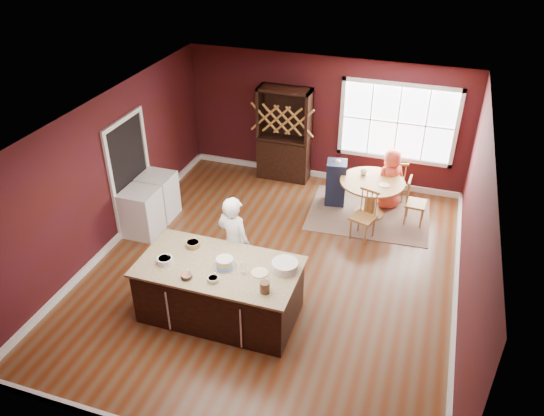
{
  "coord_description": "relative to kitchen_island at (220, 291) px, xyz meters",
  "views": [
    {
      "loc": [
        2.22,
        -6.78,
        5.63
      ],
      "look_at": [
        -0.1,
        0.26,
        1.05
      ],
      "focal_mm": 35.0,
      "sensor_mm": 36.0,
      "label": 1
    }
  ],
  "objects": [
    {
      "name": "stoneware_crock",
      "position": [
        0.82,
        -0.33,
        0.56
      ],
      "size": [
        0.14,
        0.14,
        0.16
      ],
      "primitive_type": "cylinder",
      "color": "#48331B",
      "rests_on": "kitchen_island"
    },
    {
      "name": "room_shell",
      "position": [
        0.41,
        1.28,
        0.91
      ],
      "size": [
        7.0,
        7.0,
        7.0
      ],
      "color": "brown",
      "rests_on": "ground"
    },
    {
      "name": "dryer",
      "position": [
        -2.23,
        2.2,
        0.01
      ],
      "size": [
        0.62,
        0.6,
        0.9
      ],
      "primitive_type": "cube",
      "color": "silver",
      "rests_on": "ground"
    },
    {
      "name": "bowl_blue",
      "position": [
        -0.76,
        -0.18,
        0.53
      ],
      "size": [
        0.23,
        0.23,
        0.09
      ],
      "primitive_type": "cylinder",
      "color": "silver",
      "rests_on": "kitchen_island"
    },
    {
      "name": "rug",
      "position": [
        1.67,
        3.54,
        -0.43
      ],
      "size": [
        2.42,
        1.92,
        0.01
      ],
      "primitive_type": "cube",
      "rotation": [
        0.0,
        0.0,
        0.06
      ],
      "color": "brown",
      "rests_on": "ground"
    },
    {
      "name": "baker",
      "position": [
        -0.05,
        0.72,
        0.38
      ],
      "size": [
        0.68,
        0.54,
        1.64
      ],
      "primitive_type": "imported",
      "rotation": [
        0.0,
        0.0,
        2.88
      ],
      "color": "white",
      "rests_on": "ground"
    },
    {
      "name": "dinner_plate",
      "position": [
        0.62,
        0.02,
        0.49
      ],
      "size": [
        0.24,
        0.24,
        0.02
      ],
      "primitive_type": "cylinder",
      "color": "beige",
      "rests_on": "kitchen_island"
    },
    {
      "name": "bowl_pink",
      "position": [
        -0.31,
        -0.4,
        0.51
      ],
      "size": [
        0.17,
        0.17,
        0.06
      ],
      "primitive_type": "cylinder",
      "color": "white",
      "rests_on": "kitchen_island"
    },
    {
      "name": "kitchen_island",
      "position": [
        0.0,
        0.0,
        0.0
      ],
      "size": [
        2.35,
        1.23,
        0.92
      ],
      "color": "black",
      "rests_on": "ground"
    },
    {
      "name": "toy_figurine",
      "position": [
        0.75,
        -0.28,
        0.52
      ],
      "size": [
        0.05,
        0.05,
        0.08
      ],
      "primitive_type": null,
      "color": "#FEB10A",
      "rests_on": "kitchen_island"
    },
    {
      "name": "hutch",
      "position": [
        -0.4,
        4.5,
        0.58
      ],
      "size": [
        1.12,
        0.47,
        2.05
      ],
      "primitive_type": "cube",
      "color": "black",
      "rests_on": "ground"
    },
    {
      "name": "chair_east",
      "position": [
        2.53,
        3.51,
        0.03
      ],
      "size": [
        0.4,
        0.41,
        0.94
      ],
      "primitive_type": null,
      "rotation": [
        0.0,
        0.0,
        1.52
      ],
      "color": "brown",
      "rests_on": "ground"
    },
    {
      "name": "layer_cake",
      "position": [
        0.1,
        0.01,
        0.55
      ],
      "size": [
        0.35,
        0.35,
        0.14
      ],
      "primitive_type": null,
      "color": "silver",
      "rests_on": "kitchen_island"
    },
    {
      "name": "chair_south",
      "position": [
        1.67,
        2.68,
        0.04
      ],
      "size": [
        0.51,
        0.49,
        0.96
      ],
      "primitive_type": null,
      "rotation": [
        0.0,
        0.0,
        -0.32
      ],
      "color": "brown",
      "rests_on": "ground"
    },
    {
      "name": "toddler",
      "position": [
        0.92,
        3.89,
        0.37
      ],
      "size": [
        0.18,
        0.14,
        0.26
      ],
      "primitive_type": null,
      "color": "#8CA5BF",
      "rests_on": "high_chair"
    },
    {
      "name": "seated_woman",
      "position": [
        1.97,
        3.96,
        0.19
      ],
      "size": [
        0.73,
        0.68,
        1.25
      ],
      "primitive_type": "imported",
      "rotation": [
        0.0,
        0.0,
        3.77
      ],
      "color": "#E84A35",
      "rests_on": "ground"
    },
    {
      "name": "chair_north",
      "position": [
        2.05,
        4.27,
        0.03
      ],
      "size": [
        0.47,
        0.46,
        0.93
      ],
      "primitive_type": null,
      "rotation": [
        0.0,
        0.0,
        3.4
      ],
      "color": "olive",
      "rests_on": "ground"
    },
    {
      "name": "table_plate",
      "position": [
        1.91,
        3.43,
        0.32
      ],
      "size": [
        0.2,
        0.2,
        0.02
      ],
      "primitive_type": "cylinder",
      "color": "beige",
      "rests_on": "dining_table"
    },
    {
      "name": "drinking_glass",
      "position": [
        0.41,
        -0.06,
        0.56
      ],
      "size": [
        0.08,
        0.08,
        0.15
      ],
      "primitive_type": "cylinder",
      "color": "white",
      "rests_on": "kitchen_island"
    },
    {
      "name": "washer",
      "position": [
        -2.23,
        1.56,
        0.01
      ],
      "size": [
        0.62,
        0.6,
        0.89
      ],
      "primitive_type": "cube",
      "color": "white",
      "rests_on": "ground"
    },
    {
      "name": "bowl_olive",
      "position": [
        0.07,
        -0.34,
        0.51
      ],
      "size": [
        0.16,
        0.16,
        0.06
      ],
      "primitive_type": "cylinder",
      "color": "beige",
      "rests_on": "kitchen_island"
    },
    {
      "name": "high_chair",
      "position": [
        0.92,
        3.76,
        0.05
      ],
      "size": [
        0.45,
        0.45,
        0.97
      ],
      "primitive_type": null,
      "rotation": [
        0.0,
        0.0,
        0.17
      ],
      "color": "black",
      "rests_on": "ground"
    },
    {
      "name": "window",
      "position": [
        1.91,
        4.75,
        1.06
      ],
      "size": [
        2.36,
        0.1,
        1.66
      ],
      "primitive_type": null,
      "color": "white",
      "rests_on": "room_shell"
    },
    {
      "name": "dining_table",
      "position": [
        1.67,
        3.54,
        0.1
      ],
      "size": [
        1.24,
        1.24,
        0.75
      ],
      "color": "brown",
      "rests_on": "ground"
    },
    {
      "name": "doorway",
      "position": [
        -2.56,
        1.88,
        0.59
      ],
      "size": [
        0.08,
        1.26,
        2.13
      ],
      "primitive_type": null,
      "color": "white",
      "rests_on": "room_shell"
    },
    {
      "name": "bowl_yellow",
      "position": [
        -0.55,
        0.31,
        0.52
      ],
      "size": [
        0.22,
        0.22,
        0.08
      ],
      "primitive_type": "cylinder",
      "color": "#A88252",
      "rests_on": "kitchen_island"
    },
    {
      "name": "table_cup",
      "position": [
        1.46,
        3.74,
        0.36
      ],
      "size": [
        0.13,
        0.13,
        0.1
      ],
      "primitive_type": "imported",
      "rotation": [
        0.0,
        0.0,
        0.04
      ],
      "color": "silver",
      "rests_on": "dining_table"
    },
    {
      "name": "white_tub",
      "position": [
        0.94,
        0.21,
        0.55
      ],
      "size": [
        0.38,
        0.38,
        0.13
      ],
      "primitive_type": "cylinder",
      "color": "silver",
      "rests_on": "kitchen_island"
    }
  ]
}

